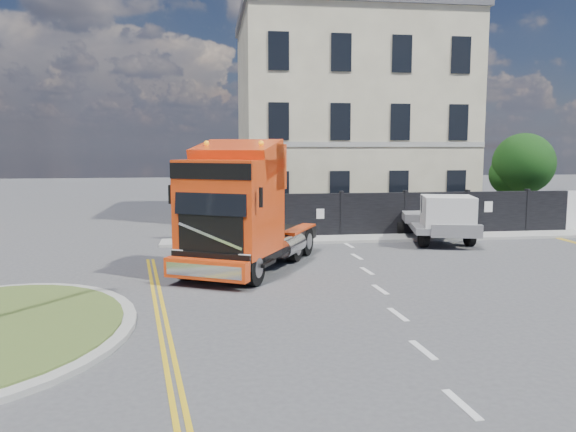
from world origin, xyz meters
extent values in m
plane|color=#424244|center=(0.00, 0.00, 0.00)|extent=(120.00, 120.00, 0.00)
cube|color=black|center=(6.00, 9.00, 1.00)|extent=(18.00, 0.25, 2.00)
cube|color=silver|center=(14.50, 9.00, 1.00)|extent=(2.60, 0.12, 2.00)
cube|color=beige|center=(6.00, 16.50, 5.50)|extent=(12.00, 10.00, 11.00)
cube|color=#4F4F55|center=(6.00, 16.50, 11.25)|extent=(12.30, 10.30, 0.50)
cube|color=beige|center=(3.00, 16.50, 12.00)|extent=(0.80, 0.80, 1.60)
cube|color=beige|center=(9.00, 16.50, 12.00)|extent=(0.80, 0.80, 1.60)
cylinder|color=#382619|center=(14.50, 12.00, 1.20)|extent=(0.24, 0.24, 2.40)
sphere|color=black|center=(14.50, 12.00, 3.20)|extent=(3.20, 3.20, 3.20)
sphere|color=black|center=(14.00, 12.40, 2.60)|extent=(2.20, 2.20, 2.20)
cube|color=#9A9994|center=(6.00, 8.10, 0.06)|extent=(20.00, 1.60, 0.12)
cube|color=black|center=(-0.40, 3.46, 0.78)|extent=(5.30, 7.02, 0.47)
cube|color=#E73E10|center=(-1.24, 1.84, 2.24)|extent=(3.57, 3.61, 2.92)
cube|color=#E73E10|center=(-0.74, 2.82, 3.45)|extent=(2.75, 2.03, 1.46)
cube|color=black|center=(-1.86, 0.66, 2.66)|extent=(2.07, 1.11, 1.10)
cube|color=#E73E10|center=(-2.01, 0.36, 0.57)|extent=(2.49, 1.53, 0.57)
cylinder|color=black|center=(-2.63, 1.62, 0.54)|extent=(0.80, 1.12, 1.09)
cylinder|color=gray|center=(-2.63, 1.62, 0.54)|extent=(0.61, 0.70, 0.60)
cylinder|color=black|center=(-0.63, 0.58, 0.54)|extent=(0.80, 1.12, 1.09)
cylinder|color=gray|center=(-0.63, 0.58, 0.54)|extent=(0.61, 0.70, 0.60)
cylinder|color=black|center=(-0.92, 4.91, 0.54)|extent=(0.80, 1.12, 1.09)
cylinder|color=gray|center=(-0.92, 4.91, 0.54)|extent=(0.61, 0.70, 0.60)
cylinder|color=black|center=(1.08, 3.87, 0.54)|extent=(0.80, 1.12, 1.09)
cylinder|color=gray|center=(1.08, 3.87, 0.54)|extent=(0.61, 0.70, 0.60)
cylinder|color=black|center=(-0.35, 6.02, 0.54)|extent=(0.80, 1.12, 1.09)
cylinder|color=gray|center=(-0.35, 6.02, 0.54)|extent=(0.61, 0.70, 0.60)
cylinder|color=black|center=(1.66, 4.99, 0.54)|extent=(0.80, 1.12, 1.09)
cylinder|color=gray|center=(1.66, 4.99, 0.54)|extent=(0.61, 0.70, 0.60)
cube|color=slate|center=(7.73, 7.54, 0.73)|extent=(3.14, 5.35, 0.26)
cube|color=silver|center=(7.73, 5.97, 1.41)|extent=(2.38, 2.30, 1.36)
cylinder|color=black|center=(6.74, 5.97, 0.37)|extent=(0.26, 0.73, 0.73)
cylinder|color=black|center=(8.73, 5.97, 0.37)|extent=(0.26, 0.73, 0.73)
cylinder|color=black|center=(6.74, 9.11, 0.37)|extent=(0.26, 0.73, 0.73)
cylinder|color=black|center=(8.73, 9.11, 0.37)|extent=(0.26, 0.73, 0.73)
camera|label=1|loc=(-1.83, -15.68, 4.11)|focal=35.00mm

